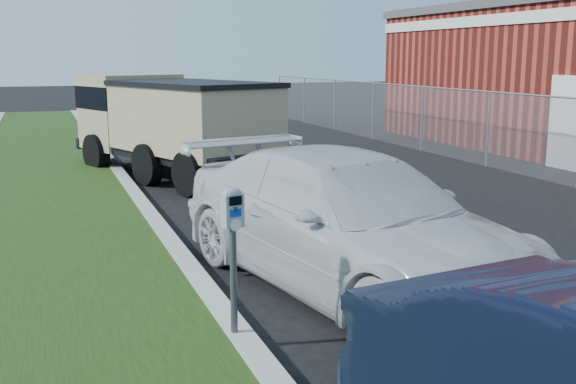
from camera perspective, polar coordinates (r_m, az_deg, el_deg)
name	(u,v)px	position (r m, az deg, el deg)	size (l,w,h in m)	color
ground	(428,282)	(8.20, 11.78, -7.49)	(120.00, 120.00, 0.00)	black
chainlink_fence	(489,114)	(17.01, 16.66, 6.32)	(0.06, 30.06, 30.00)	slate
parking_meter	(233,229)	(5.99, -4.70, -3.18)	(0.21, 0.16, 1.36)	#3F4247
white_wagon	(348,220)	(7.80, 5.08, -2.37)	(2.16, 5.30, 1.54)	silver
dump_truck	(169,120)	(15.27, -10.01, 6.03)	(3.95, 6.00, 2.21)	black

